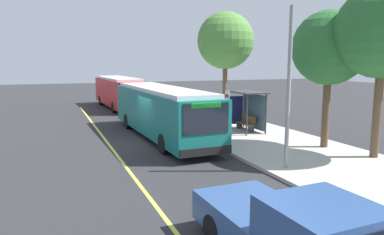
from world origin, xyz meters
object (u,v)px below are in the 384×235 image
object	(u,v)px
pedestrian_commuter	(226,121)
route_sign_post	(227,109)
transit_bus_main	(161,110)
transit_bus_second	(118,91)
waiting_bench	(246,123)

from	to	relation	value
pedestrian_commuter	route_sign_post	bearing A→B (deg)	-24.44
transit_bus_main	transit_bus_second	distance (m)	14.79
route_sign_post	pedestrian_commuter	bearing A→B (deg)	155.56
transit_bus_second	pedestrian_commuter	bearing A→B (deg)	9.86
transit_bus_main	transit_bus_second	xyz separation A→B (m)	(-14.79, 0.21, -0.00)
transit_bus_second	route_sign_post	xyz separation A→B (m)	(18.13, 2.37, 0.34)
transit_bus_main	waiting_bench	xyz separation A→B (m)	(0.62, 5.34, -0.99)
pedestrian_commuter	transit_bus_main	bearing A→B (deg)	-123.78
route_sign_post	transit_bus_main	bearing A→B (deg)	-142.36
transit_bus_second	route_sign_post	bearing A→B (deg)	7.45
waiting_bench	pedestrian_commuter	distance (m)	2.69
waiting_bench	pedestrian_commuter	bearing A→B (deg)	-56.01
transit_bus_main	waiting_bench	distance (m)	5.46
transit_bus_second	pedestrian_commuter	world-z (taller)	transit_bus_second
transit_bus_second	route_sign_post	world-z (taller)	same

